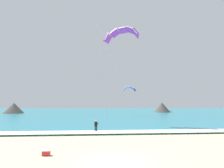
{
  "coord_description": "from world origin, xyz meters",
  "views": [
    {
      "loc": [
        -1.27,
        -13.28,
        3.9
      ],
      "look_at": [
        0.95,
        14.55,
        6.69
      ],
      "focal_mm": 30.57,
      "sensor_mm": 36.0,
      "label": 1
    }
  ],
  "objects_px": {
    "kite_distant": "(129,89)",
    "cooler_box": "(46,153)",
    "kitesurfer": "(96,126)",
    "kite_primary": "(122,33)",
    "surfboard": "(96,133)"
  },
  "relations": [
    {
      "from": "kite_distant",
      "to": "cooler_box",
      "type": "distance_m",
      "value": 44.07
    },
    {
      "from": "kitesurfer",
      "to": "kite_primary",
      "type": "bearing_deg",
      "value": 55.72
    },
    {
      "from": "kitesurfer",
      "to": "kite_distant",
      "type": "xyz_separation_m",
      "value": [
        9.71,
        30.6,
        7.25
      ]
    },
    {
      "from": "kite_primary",
      "to": "cooler_box",
      "type": "xyz_separation_m",
      "value": [
        -8.02,
        -17.03,
        -15.87
      ]
    },
    {
      "from": "kitesurfer",
      "to": "kite_distant",
      "type": "relative_size",
      "value": 0.44
    },
    {
      "from": "kite_primary",
      "to": "kite_distant",
      "type": "bearing_deg",
      "value": 77.54
    },
    {
      "from": "surfboard",
      "to": "kite_primary",
      "type": "relative_size",
      "value": 0.09
    },
    {
      "from": "surfboard",
      "to": "kitesurfer",
      "type": "xyz_separation_m",
      "value": [
        0.01,
        0.02,
        0.91
      ]
    },
    {
      "from": "surfboard",
      "to": "kitesurfer",
      "type": "height_order",
      "value": "kitesurfer"
    },
    {
      "from": "kite_distant",
      "to": "cooler_box",
      "type": "relative_size",
      "value": 6.69
    },
    {
      "from": "surfboard",
      "to": "kite_distant",
      "type": "distance_m",
      "value": 33.14
    },
    {
      "from": "kitesurfer",
      "to": "kite_primary",
      "type": "relative_size",
      "value": 0.11
    },
    {
      "from": "kitesurfer",
      "to": "cooler_box",
      "type": "height_order",
      "value": "kitesurfer"
    },
    {
      "from": "surfboard",
      "to": "kite_primary",
      "type": "bearing_deg",
      "value": 55.76
    },
    {
      "from": "kitesurfer",
      "to": "surfboard",
      "type": "bearing_deg",
      "value": -106.63
    }
  ]
}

